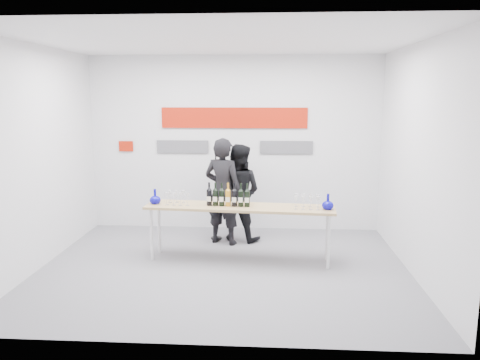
% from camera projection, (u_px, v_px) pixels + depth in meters
% --- Properties ---
extents(ground, '(5.00, 5.00, 0.00)m').
position_uv_depth(ground, '(224.00, 268.00, 6.39)').
color(ground, slate).
rests_on(ground, ground).
extents(back_wall, '(5.00, 0.04, 3.00)m').
position_uv_depth(back_wall, '(234.00, 144.00, 8.08)').
color(back_wall, silver).
rests_on(back_wall, ground).
extents(signage, '(3.38, 0.02, 0.79)m').
position_uv_depth(signage, '(231.00, 126.00, 8.00)').
color(signage, '#AC1907').
rests_on(signage, back_wall).
extents(tasting_table, '(2.69, 0.73, 0.80)m').
position_uv_depth(tasting_table, '(240.00, 210.00, 6.58)').
color(tasting_table, tan).
rests_on(tasting_table, ground).
extents(wine_bottles, '(0.62, 0.12, 0.33)m').
position_uv_depth(wine_bottles, '(228.00, 194.00, 6.54)').
color(wine_bottles, black).
rests_on(wine_bottles, tasting_table).
extents(decanter_left, '(0.16, 0.16, 0.21)m').
position_uv_depth(decanter_left, '(155.00, 196.00, 6.69)').
color(decanter_left, '#0A0898').
rests_on(decanter_left, tasting_table).
extents(decanter_right, '(0.16, 0.16, 0.21)m').
position_uv_depth(decanter_right, '(328.00, 202.00, 6.36)').
color(decanter_right, '#0A0898').
rests_on(decanter_right, tasting_table).
extents(glasses_left, '(0.36, 0.25, 0.18)m').
position_uv_depth(glasses_left, '(177.00, 198.00, 6.66)').
color(glasses_left, silver).
rests_on(glasses_left, tasting_table).
extents(glasses_right, '(0.38, 0.25, 0.18)m').
position_uv_depth(glasses_right, '(307.00, 202.00, 6.42)').
color(glasses_right, silver).
rests_on(glasses_right, tasting_table).
extents(presenter_left, '(0.72, 0.59, 1.69)m').
position_uv_depth(presenter_left, '(223.00, 191.00, 7.33)').
color(presenter_left, black).
rests_on(presenter_left, ground).
extents(presenter_right, '(0.92, 0.82, 1.57)m').
position_uv_depth(presenter_right, '(238.00, 192.00, 7.55)').
color(presenter_right, black).
rests_on(presenter_right, ground).
extents(mic_stand, '(0.18, 0.18, 1.56)m').
position_uv_depth(mic_stand, '(216.00, 211.00, 7.62)').
color(mic_stand, black).
rests_on(mic_stand, ground).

